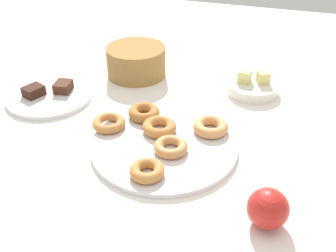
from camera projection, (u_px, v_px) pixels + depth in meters
name	position (u px, v px, depth m)	size (l,w,h in m)	color
ground_plane	(164.00, 148.00, 0.95)	(2.40, 2.40, 0.00)	white
donut_plate	(164.00, 145.00, 0.95)	(0.35, 0.35, 0.01)	silver
donut_0	(171.00, 147.00, 0.91)	(0.08, 0.08, 0.02)	#C6844C
donut_1	(109.00, 123.00, 0.99)	(0.08, 0.08, 0.02)	#BC7A3D
donut_2	(211.00, 127.00, 0.98)	(0.09, 0.09, 0.03)	tan
donut_3	(149.00, 171.00, 0.84)	(0.08, 0.08, 0.02)	#BC7A3D
donut_4	(144.00, 112.00, 1.03)	(0.08, 0.08, 0.03)	#AD6B33
donut_5	(159.00, 127.00, 0.98)	(0.09, 0.09, 0.03)	#BC7A3D
cake_plate	(50.00, 96.00, 1.15)	(0.25, 0.25, 0.01)	silver
brownie_near	(34.00, 91.00, 1.13)	(0.04, 0.05, 0.03)	#381E14
brownie_far	(63.00, 87.00, 1.15)	(0.04, 0.05, 0.03)	#472819
basket	(136.00, 61.00, 1.25)	(0.19, 0.19, 0.09)	olive
fruit_bowl	(252.00, 88.00, 1.17)	(0.15, 0.15, 0.03)	silver
melon_chunk_left	(244.00, 76.00, 1.16)	(0.04, 0.04, 0.04)	#DBD67A
melon_chunk_right	(263.00, 77.00, 1.16)	(0.04, 0.04, 0.04)	#DBD67A
apple	(268.00, 208.00, 0.73)	(0.08, 0.08, 0.08)	red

